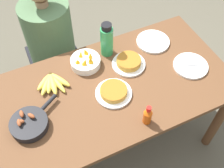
# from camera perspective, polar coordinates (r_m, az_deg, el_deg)

# --- Properties ---
(ground_plane) EXTENTS (14.00, 14.00, 0.00)m
(ground_plane) POSITION_cam_1_polar(r_m,az_deg,el_deg) (2.46, -0.00, -11.41)
(ground_plane) COLOR #565142
(dining_table) EXTENTS (1.57, 0.82, 0.78)m
(dining_table) POSITION_cam_1_polar(r_m,az_deg,el_deg) (1.89, -0.00, -2.60)
(dining_table) COLOR brown
(dining_table) RESTS_ON ground_plane
(banana_bunch) EXTENTS (0.22, 0.20, 0.04)m
(banana_bunch) POSITION_cam_1_polar(r_m,az_deg,el_deg) (1.84, -12.10, 0.30)
(banana_bunch) COLOR gold
(banana_bunch) RESTS_ON dining_table
(skillet) EXTENTS (0.32, 0.24, 0.08)m
(skillet) POSITION_cam_1_polar(r_m,az_deg,el_deg) (1.69, -16.40, -7.71)
(skillet) COLOR black
(skillet) RESTS_ON dining_table
(frittata_plate_center) EXTENTS (0.23, 0.23, 0.06)m
(frittata_plate_center) POSITION_cam_1_polar(r_m,az_deg,el_deg) (1.90, 3.41, 4.39)
(frittata_plate_center) COLOR white
(frittata_plate_center) RESTS_ON dining_table
(frittata_plate_side) EXTENTS (0.23, 0.23, 0.05)m
(frittata_plate_side) POSITION_cam_1_polar(r_m,az_deg,el_deg) (1.75, 0.33, -1.66)
(frittata_plate_side) COLOR white
(frittata_plate_side) RESTS_ON dining_table
(empty_plate_near_front) EXTENTS (0.23, 0.23, 0.02)m
(empty_plate_near_front) POSITION_cam_1_polar(r_m,az_deg,el_deg) (1.97, 15.67, 3.59)
(empty_plate_near_front) COLOR white
(empty_plate_near_front) RESTS_ON dining_table
(empty_plate_far_left) EXTENTS (0.24, 0.24, 0.02)m
(empty_plate_far_left) POSITION_cam_1_polar(r_m,az_deg,el_deg) (2.08, 8.32, 8.53)
(empty_plate_far_left) COLOR white
(empty_plate_far_left) RESTS_ON dining_table
(fruit_bowl_mango) EXTENTS (0.20, 0.20, 0.11)m
(fruit_bowl_mango) POSITION_cam_1_polar(r_m,az_deg,el_deg) (1.90, -5.40, 4.58)
(fruit_bowl_mango) COLOR white
(fruit_bowl_mango) RESTS_ON dining_table
(water_bottle) EXTENTS (0.09, 0.09, 0.26)m
(water_bottle) POSITION_cam_1_polar(r_m,az_deg,el_deg) (1.91, -1.07, 8.93)
(water_bottle) COLOR #2D9351
(water_bottle) RESTS_ON dining_table
(hot_sauce_bottle) EXTENTS (0.05, 0.05, 0.15)m
(hot_sauce_bottle) POSITION_cam_1_polar(r_m,az_deg,el_deg) (1.62, 7.25, -6.36)
(hot_sauce_bottle) COLOR #C64C0F
(hot_sauce_bottle) RESTS_ON dining_table
(person_figure) EXTENTS (0.41, 0.41, 1.24)m
(person_figure) POSITION_cam_1_polar(r_m,az_deg,el_deg) (2.41, -11.76, 6.13)
(person_figure) COLOR black
(person_figure) RESTS_ON ground_plane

